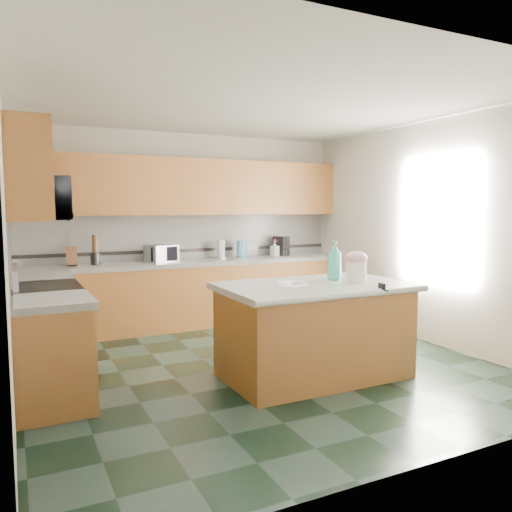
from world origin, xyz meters
TOP-DOWN VIEW (x-y plane):
  - floor at (0.00, 0.00)m, footprint 4.60×4.60m
  - ceiling at (0.00, 0.00)m, footprint 4.60×4.60m
  - wall_back at (0.00, 2.32)m, footprint 4.60×0.04m
  - wall_front at (0.00, -2.32)m, footprint 4.60×0.04m
  - wall_left at (-2.32, 0.00)m, footprint 0.04×4.60m
  - wall_right at (2.32, 0.00)m, footprint 0.04×4.60m
  - back_base_cab at (0.00, 2.00)m, footprint 4.60×0.60m
  - back_countertop at (0.00, 2.00)m, footprint 4.60×0.64m
  - back_upper_cab at (0.00, 2.13)m, footprint 4.60×0.33m
  - back_backsplash at (0.00, 2.29)m, footprint 4.60×0.02m
  - back_accent_band at (0.00, 2.28)m, footprint 4.60×0.01m
  - left_base_cab_rear at (-2.00, 1.29)m, footprint 0.60×0.82m
  - left_counter_rear at (-2.00, 1.29)m, footprint 0.64×0.82m
  - left_base_cab_front at (-2.00, -0.24)m, footprint 0.60×0.72m
  - left_counter_front at (-2.00, -0.24)m, footprint 0.64×0.72m
  - left_backsplash at (-2.29, 0.55)m, footprint 0.02×2.30m
  - left_accent_band at (-2.28, 0.55)m, footprint 0.01×2.30m
  - left_upper_cab_rear at (-2.13, 1.42)m, footprint 0.33×1.09m
  - left_upper_cab_front at (-2.13, -0.24)m, footprint 0.33×0.72m
  - range_body at (-2.00, 0.50)m, footprint 0.60×0.76m
  - range_oven_door at (-1.71, 0.50)m, footprint 0.02×0.68m
  - range_cooktop at (-2.00, 0.50)m, footprint 0.62×0.78m
  - range_handle at (-1.68, 0.50)m, footprint 0.02×0.66m
  - range_backguard at (-2.26, 0.50)m, footprint 0.06×0.76m
  - microwave at (-2.00, 0.50)m, footprint 0.50×0.73m
  - island_base at (0.35, -0.53)m, footprint 1.72×0.98m
  - island_top at (0.35, -0.53)m, footprint 1.82×1.08m
  - island_bullnose at (0.35, -1.07)m, footprint 1.82×0.06m
  - treat_jar at (0.75, -0.65)m, footprint 0.24×0.24m
  - treat_jar_lid at (0.75, -0.65)m, footprint 0.22×0.22m
  - treat_jar_knob at (0.75, -0.65)m, footprint 0.07×0.02m
  - treat_jar_knob_end_l at (0.71, -0.65)m, footprint 0.04×0.04m
  - treat_jar_knob_end_r at (0.78, -0.65)m, footprint 0.04×0.04m
  - soap_bottle_island at (0.67, -0.40)m, footprint 0.18×0.18m
  - paper_sheet_a at (0.13, -0.55)m, footprint 0.30×0.26m
  - paper_sheet_b at (0.18, -0.38)m, footprint 0.34×0.31m
  - clamp_body at (0.74, -1.05)m, footprint 0.04×0.09m
  - clamp_handle at (0.74, -1.11)m, footprint 0.01×0.06m
  - knife_block at (-1.60, 2.05)m, footprint 0.14×0.18m
  - utensil_crock at (-1.31, 2.08)m, footprint 0.12×0.12m
  - utensil_bundle at (-1.31, 2.08)m, footprint 0.07×0.07m
  - toaster_oven at (-0.44, 2.05)m, footprint 0.47×0.40m
  - toaster_oven_door at (-0.44, 1.92)m, footprint 0.36×0.01m
  - paper_towel at (0.45, 2.10)m, footprint 0.12×0.12m
  - paper_towel_base at (0.45, 2.10)m, footprint 0.17×0.17m
  - water_jug at (0.75, 2.06)m, footprint 0.15×0.15m
  - water_jug_neck at (0.75, 2.06)m, footprint 0.07×0.07m
  - coffee_maker at (1.43, 2.08)m, footprint 0.24×0.24m
  - coffee_carafe at (1.43, 2.04)m, footprint 0.12×0.12m
  - soap_bottle_back at (1.30, 2.05)m, footprint 0.13×0.14m
  - soap_back_cap at (1.30, 2.05)m, footprint 0.02×0.02m
  - window_light_proxy at (2.29, -0.20)m, footprint 0.02×1.40m

SIDE VIEW (x-z plane):
  - floor at x=0.00m, z-range 0.00..0.00m
  - range_oven_door at x=-1.71m, z-range 0.12..0.68m
  - back_base_cab at x=0.00m, z-range 0.00..0.86m
  - left_base_cab_rear at x=-2.00m, z-range 0.00..0.86m
  - left_base_cab_front at x=-2.00m, z-range 0.00..0.86m
  - island_base at x=0.35m, z-range 0.00..0.86m
  - range_body at x=-2.00m, z-range 0.00..0.88m
  - range_handle at x=-1.68m, z-range 0.77..0.79m
  - back_countertop at x=0.00m, z-range 0.86..0.92m
  - left_counter_rear at x=-2.00m, z-range 0.86..0.92m
  - left_counter_front at x=-2.00m, z-range 0.86..0.92m
  - island_top at x=0.35m, z-range 0.86..0.92m
  - island_bullnose at x=0.35m, z-range 0.86..0.92m
  - range_cooktop at x=-2.00m, z-range 0.88..0.92m
  - clamp_handle at x=0.74m, z-range 0.90..0.92m
  - paper_sheet_a at x=0.13m, z-range 0.92..0.92m
  - paper_sheet_b at x=0.18m, z-range 0.92..0.92m
  - paper_towel_base at x=0.45m, z-range 0.92..0.93m
  - clamp_body at x=0.74m, z-range 0.89..0.97m
  - coffee_carafe at x=1.43m, z-range 0.92..1.04m
  - utensil_crock at x=-1.31m, z-range 0.92..1.08m
  - range_backguard at x=-2.26m, z-range 0.93..1.11m
  - treat_jar at x=0.75m, z-range 0.92..1.13m
  - toaster_oven at x=-0.44m, z-range 0.92..1.15m
  - toaster_oven_door at x=-0.44m, z-range 0.94..1.13m
  - soap_bottle_back at x=1.30m, z-range 0.92..1.15m
  - knife_block at x=-1.60m, z-range 0.91..1.16m
  - back_accent_band at x=0.00m, z-range 1.02..1.06m
  - left_accent_band at x=-2.28m, z-range 1.02..1.06m
  - water_jug at x=0.75m, z-range 0.92..1.16m
  - paper_towel at x=0.45m, z-range 0.92..1.18m
  - coffee_maker at x=1.43m, z-range 0.92..1.21m
  - soap_bottle_island at x=0.67m, z-range 0.92..1.32m
  - treat_jar_lid at x=0.75m, z-range 1.10..1.23m
  - soap_back_cap at x=1.30m, z-range 1.15..1.18m
  - water_jug_neck at x=0.75m, z-range 1.16..1.20m
  - utensil_bundle at x=-1.31m, z-range 1.08..1.30m
  - treat_jar_knob at x=0.75m, z-range 1.20..1.22m
  - treat_jar_knob_end_l at x=0.71m, z-range 1.19..1.23m
  - treat_jar_knob_end_r at x=0.78m, z-range 1.19..1.23m
  - back_backsplash at x=0.00m, z-range 0.92..1.55m
  - left_backsplash at x=-2.29m, z-range 0.92..1.55m
  - wall_back at x=0.00m, z-range 0.00..2.70m
  - wall_front at x=0.00m, z-range 0.00..2.70m
  - wall_left at x=-2.32m, z-range 0.00..2.70m
  - wall_right at x=2.32m, z-range 0.00..2.70m
  - window_light_proxy at x=2.29m, z-range 0.95..2.05m
  - microwave at x=-2.00m, z-range 1.53..1.94m
  - back_upper_cab at x=0.00m, z-range 1.55..2.33m
  - left_upper_cab_rear at x=-2.13m, z-range 1.55..2.33m
  - left_upper_cab_front at x=-2.13m, z-range 1.55..2.33m
  - ceiling at x=0.00m, z-range 2.70..2.70m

